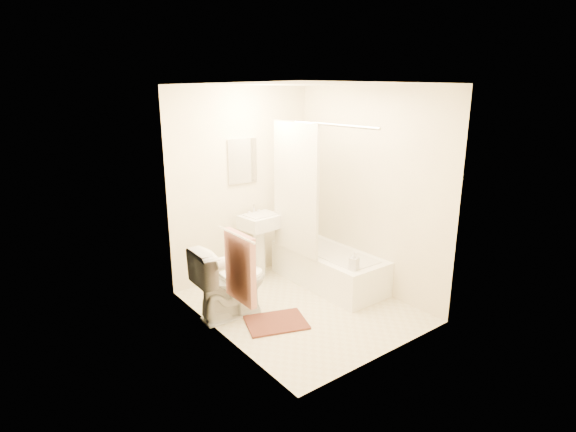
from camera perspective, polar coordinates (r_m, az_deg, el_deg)
floor at (r=5.14m, az=1.72°, el=-11.40°), size 2.40×2.40×0.00m
ceiling at (r=4.59m, az=1.97°, el=16.41°), size 2.40×2.40×0.00m
wall_back at (r=5.68m, az=-5.82°, el=4.00°), size 2.00×0.02×2.40m
wall_left at (r=4.19m, az=-8.87°, el=-0.32°), size 0.02×2.40×2.40m
wall_right at (r=5.39m, az=10.14°, el=3.21°), size 0.02×2.40×2.40m
mirror at (r=5.61m, az=-5.79°, el=6.96°), size 0.40×0.03×0.55m
curtain_rod at (r=4.87m, az=3.97°, el=11.62°), size 0.03×1.70×0.03m
shower_curtain at (r=5.28m, az=0.95°, el=3.41°), size 0.04×0.80×1.55m
towel_bar at (r=4.02m, az=-6.60°, el=-2.37°), size 0.02×0.60×0.02m
towel at (r=4.15m, az=-6.11°, el=-6.50°), size 0.06×0.45×0.66m
toilet_paper at (r=4.48m, az=-8.55°, el=-6.00°), size 0.11×0.12×0.12m
toilet at (r=4.83m, az=-7.32°, el=-8.27°), size 0.81×0.48×0.78m
sink at (r=5.72m, az=-3.58°, el=-3.58°), size 0.50×0.42×0.92m
bathtub at (r=5.66m, az=5.13°, el=-6.48°), size 0.66×1.51×0.42m
bath_mat at (r=4.80m, az=-1.51°, el=-13.34°), size 0.73×0.64×0.02m
soap_bottle at (r=5.02m, az=8.37°, el=-5.65°), size 0.12×0.12×0.21m
scrub_brush at (r=6.03m, az=1.83°, el=-2.68°), size 0.08×0.20×0.04m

